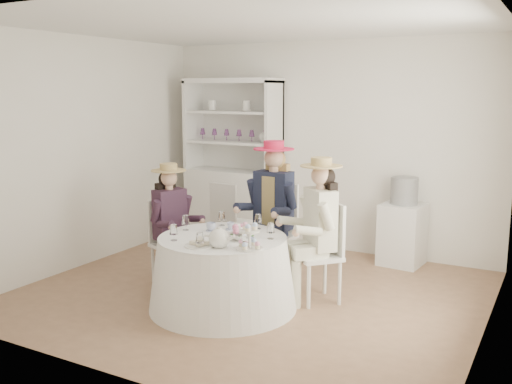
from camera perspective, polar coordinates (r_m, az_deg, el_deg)
The scene contains 23 objects.
ground at distance 6.01m, azimuth -0.47°, elevation -10.06°, with size 4.50×4.50×0.00m, color brown.
ceiling at distance 5.67m, azimuth -0.51°, elevation 16.48°, with size 4.50×4.50×0.00m, color white.
wall_back at distance 7.48m, azimuth 7.06°, elevation 4.51°, with size 4.50×4.50×0.00m, color white.
wall_front at distance 4.08m, azimuth -14.38°, elevation -0.40°, with size 4.50×4.50×0.00m, color white.
wall_left at distance 7.05m, azimuth -16.67°, elevation 3.83°, with size 4.50×4.50×0.00m, color white.
wall_right at distance 4.99m, azimuth 22.65°, elevation 1.02°, with size 4.50×4.50×0.00m, color white.
tea_table at distance 5.53m, azimuth -3.34°, elevation -8.04°, with size 1.42×1.42×0.70m.
hutch at distance 7.91m, azimuth -2.22°, elevation 0.82°, with size 1.43×0.79×2.23m.
side_table at distance 7.08m, azimuth 14.42°, elevation -4.12°, with size 0.48×0.48×0.74m, color silver.
hatbox at distance 6.97m, azimuth 14.61°, elevation 0.12°, with size 0.32×0.32×0.32m, color black.
guest_left at distance 6.19m, azimuth -8.49°, elevation -2.44°, with size 0.54×0.50×1.31m.
guest_mid at distance 6.17m, azimuth 1.66°, elevation -1.08°, with size 0.56×0.59×1.54m.
guest_right at distance 5.59m, azimuth 6.20°, elevation -2.96°, with size 0.61×0.61×1.44m.
spare_chair at distance 7.02m, azimuth -2.78°, elevation -2.66°, with size 0.42×0.42×0.97m.
teacup_a at distance 5.65m, azimuth -4.51°, elevation -3.54°, with size 0.09×0.09×0.07m, color white.
teacup_b at distance 5.69m, azimuth -2.56°, elevation -3.47°, with size 0.07×0.07×0.07m, color white.
teacup_c at distance 5.34m, azimuth -0.66°, elevation -4.37°, with size 0.08×0.08×0.06m, color white.
flower_bowl at distance 5.31m, azimuth -1.55°, elevation -4.53°, with size 0.22×0.22×0.05m, color white.
flower_arrangement at distance 5.32m, azimuth -1.45°, elevation -3.86°, with size 0.18×0.18×0.07m.
table_teapot at distance 5.06m, azimuth -3.69°, elevation -4.64°, with size 0.26×0.18×0.19m.
sandwich_plate at distance 5.13m, azimuth -5.65°, elevation -5.25°, with size 0.27×0.27×0.06m.
cupcake_stand at distance 5.00m, azimuth -0.67°, elevation -4.80°, with size 0.24×0.24×0.23m.
stemware_set at distance 5.41m, azimuth -3.38°, elevation -3.73°, with size 0.97×0.98×0.15m.
Camera 1 is at (2.76, -4.91, 2.07)m, focal length 40.00 mm.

